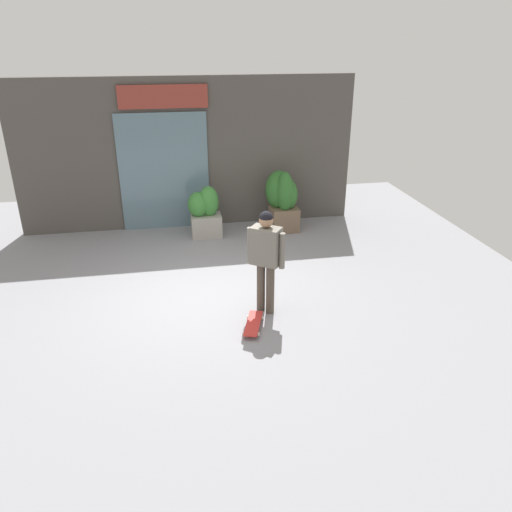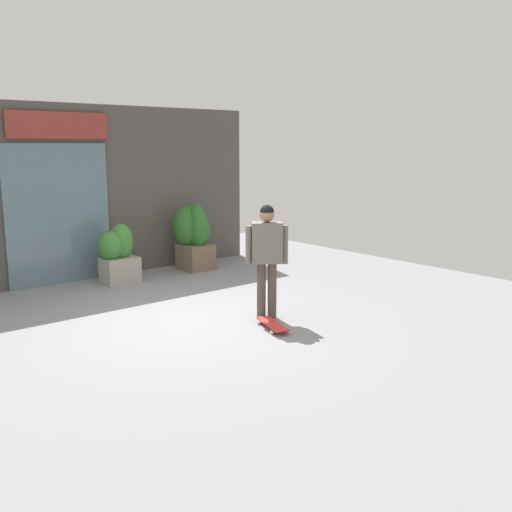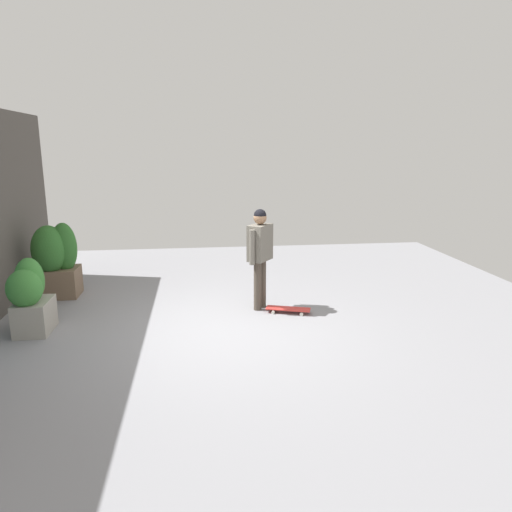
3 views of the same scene
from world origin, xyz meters
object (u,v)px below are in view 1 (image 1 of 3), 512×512
object	(u,v)px
planter_box_right	(283,198)
planter_box_left	(205,212)
skateboarder	(266,252)
skateboard	(253,324)

from	to	relation	value
planter_box_right	planter_box_left	bearing A→B (deg)	-176.90
skateboarder	planter_box_right	size ratio (longest dim) A/B	1.24
planter_box_left	planter_box_right	bearing A→B (deg)	3.10
skateboard	skateboarder	bearing A→B (deg)	165.83
skateboarder	skateboard	world-z (taller)	skateboarder
skateboard	planter_box_left	size ratio (longest dim) A/B	0.68
planter_box_right	skateboard	bearing A→B (deg)	-109.16
skateboarder	skateboard	distance (m)	1.10
skateboard	planter_box_right	xyz separation A→B (m)	(1.38, 3.98, 0.67)
skateboarder	planter_box_left	world-z (taller)	skateboarder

